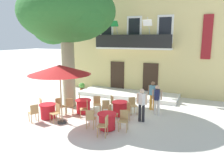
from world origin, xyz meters
TOP-DOWN VIEW (x-y plane):
  - ground_plane at (0.00, 0.00)m, footprint 120.00×120.00m
  - building_facade at (-0.47, 6.99)m, footprint 13.00×5.09m
  - entrance_step_platform at (-0.48, 3.85)m, footprint 6.96×2.31m
  - plane_tree at (-3.00, 0.23)m, footprint 5.78×5.08m
  - cafe_table_near_tree at (-1.46, -0.65)m, footprint 0.86×0.86m
  - cafe_chair_near_tree_0 at (-1.95, -0.07)m, footprint 0.56×0.56m
  - cafe_chair_near_tree_1 at (-2.06, -1.11)m, footprint 0.55×0.55m
  - cafe_chair_near_tree_2 at (-0.99, -1.24)m, footprint 0.55×0.55m
  - cafe_chair_near_tree_3 at (-0.84, -0.21)m, footprint 0.54×0.54m
  - cafe_table_middle at (0.68, -2.15)m, footprint 0.86×0.86m
  - cafe_chair_middle_0 at (0.89, -2.87)m, footprint 0.47×0.47m
  - cafe_chair_middle_1 at (1.40, -1.94)m, footprint 0.46×0.46m
  - cafe_chair_middle_2 at (0.56, -1.40)m, footprint 0.42×0.42m
  - cafe_chair_middle_3 at (-0.05, -2.36)m, footprint 0.47×0.47m
  - cafe_table_front at (-2.71, -2.09)m, footprint 0.86×0.86m
  - cafe_chair_front_0 at (-3.36, -1.71)m, footprint 0.56×0.56m
  - cafe_chair_front_1 at (-2.97, -2.79)m, footprint 0.54×0.54m
  - cafe_chair_front_2 at (-1.99, -2.33)m, footprint 0.53×0.53m
  - cafe_chair_front_3 at (-2.49, -1.36)m, footprint 0.52×0.52m
  - cafe_table_far_side at (0.52, -0.19)m, footprint 0.86×0.86m
  - cafe_chair_far_side_0 at (-0.11, -0.62)m, footprint 0.54×0.54m
  - cafe_chair_far_side_1 at (1.09, -0.69)m, footprint 0.57×0.57m
  - cafe_chair_far_side_2 at (1.04, 0.35)m, footprint 0.56×0.56m
  - cafe_chair_far_side_3 at (-0.05, 0.30)m, footprint 0.57×0.57m
  - cafe_umbrella at (-1.66, -2.33)m, footprint 2.90×2.90m
  - ground_planter_left at (-4.30, 3.85)m, footprint 0.45×0.45m
  - pedestrian_near_entrance at (2.29, 0.67)m, footprint 0.53×0.34m
  - pedestrian_mid_plaza at (1.82, -0.58)m, footprint 0.53×0.38m
  - pedestrian_by_tree at (1.86, 1.47)m, footprint 0.53×0.32m

SIDE VIEW (x-z plane):
  - ground_plane at x=0.00m, z-range 0.00..0.00m
  - entrance_step_platform at x=-0.48m, z-range 0.00..0.25m
  - ground_planter_left at x=-4.30m, z-range 0.03..0.69m
  - cafe_table_near_tree at x=-1.46m, z-range 0.01..0.77m
  - cafe_table_middle at x=0.68m, z-range 0.01..0.77m
  - cafe_table_front at x=-2.71m, z-range 0.01..0.77m
  - cafe_table_far_side at x=0.52m, z-range 0.01..0.77m
  - cafe_chair_near_tree_0 at x=-1.95m, z-range 0.07..0.98m
  - cafe_chair_near_tree_1 at x=-2.06m, z-range 0.07..0.98m
  - cafe_chair_near_tree_2 at x=-0.99m, z-range 0.07..0.98m
  - cafe_chair_near_tree_3 at x=-0.84m, z-range 0.07..0.98m
  - cafe_chair_middle_0 at x=0.89m, z-range 0.07..0.98m
  - cafe_chair_middle_1 at x=1.40m, z-range 0.07..0.98m
  - cafe_chair_middle_2 at x=0.56m, z-range 0.07..0.98m
  - cafe_chair_middle_3 at x=-0.05m, z-range 0.07..0.98m
  - cafe_chair_front_0 at x=-3.36m, z-range 0.07..0.98m
  - cafe_chair_front_1 at x=-2.97m, z-range 0.07..0.98m
  - cafe_chair_front_2 at x=-1.99m, z-range 0.07..0.98m
  - cafe_chair_front_3 at x=-2.49m, z-range 0.07..0.98m
  - cafe_chair_far_side_0 at x=-0.11m, z-range 0.07..0.98m
  - cafe_chair_far_side_1 at x=1.09m, z-range 0.07..0.98m
  - cafe_chair_far_side_2 at x=1.04m, z-range 0.07..0.98m
  - cafe_chair_far_side_3 at x=-0.05m, z-range 0.07..0.98m
  - pedestrian_near_entrance at x=2.29m, z-range 0.11..1.75m
  - pedestrian_by_tree at x=1.86m, z-range 0.11..1.77m
  - pedestrian_mid_plaza at x=1.82m, z-range 0.11..1.78m
  - cafe_umbrella at x=-1.66m, z-range 1.19..4.04m
  - building_facade at x=-0.47m, z-range 0.00..7.50m
  - plane_tree at x=-3.00m, z-range 1.75..8.93m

